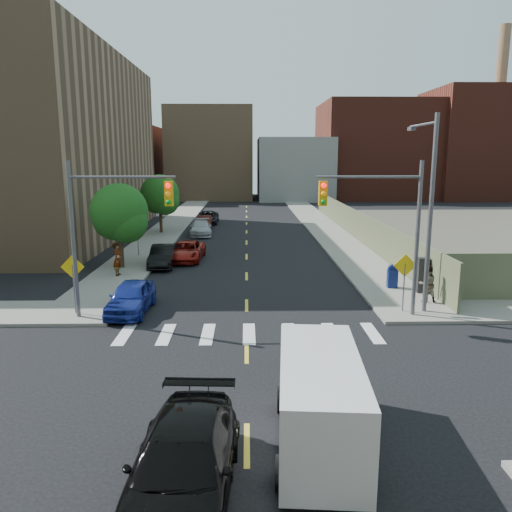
{
  "coord_description": "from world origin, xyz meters",
  "views": [
    {
      "loc": [
        0.02,
        -15.44,
        7.19
      ],
      "look_at": [
        0.5,
        10.3,
        2.0
      ],
      "focal_mm": 35.0,
      "sensor_mm": 36.0,
      "label": 1
    }
  ],
  "objects_px": {
    "parked_car_silver": "(201,228)",
    "parked_car_maroon": "(205,222)",
    "parked_car_black": "(163,256)",
    "black_sedan": "(183,466)",
    "parked_car_blue": "(131,297)",
    "mailbox": "(392,276)",
    "parked_car_white": "(202,226)",
    "pedestrian_west": "(117,259)",
    "parked_car_red": "(186,251)",
    "parked_car_grey": "(208,217)",
    "cargo_van": "(319,397)",
    "payphone": "(423,275)",
    "pedestrian_east": "(427,284)"
  },
  "relations": [
    {
      "from": "black_sedan",
      "to": "parked_car_white",
      "type": "bearing_deg",
      "value": 97.39
    },
    {
      "from": "parked_car_black",
      "to": "black_sedan",
      "type": "height_order",
      "value": "black_sedan"
    },
    {
      "from": "parked_car_black",
      "to": "parked_car_white",
      "type": "relative_size",
      "value": 1.17
    },
    {
      "from": "parked_car_blue",
      "to": "parked_car_black",
      "type": "height_order",
      "value": "parked_car_blue"
    },
    {
      "from": "parked_car_black",
      "to": "parked_car_white",
      "type": "height_order",
      "value": "parked_car_black"
    },
    {
      "from": "parked_car_grey",
      "to": "mailbox",
      "type": "relative_size",
      "value": 3.76
    },
    {
      "from": "parked_car_red",
      "to": "parked_car_grey",
      "type": "bearing_deg",
      "value": 93.03
    },
    {
      "from": "parked_car_red",
      "to": "black_sedan",
      "type": "xyz_separation_m",
      "value": [
        2.85,
        -24.78,
        0.12
      ]
    },
    {
      "from": "payphone",
      "to": "pedestrian_east",
      "type": "height_order",
      "value": "payphone"
    },
    {
      "from": "parked_car_blue",
      "to": "mailbox",
      "type": "relative_size",
      "value": 3.37
    },
    {
      "from": "mailbox",
      "to": "black_sedan",
      "type": "bearing_deg",
      "value": -117.23
    },
    {
      "from": "parked_car_red",
      "to": "cargo_van",
      "type": "height_order",
      "value": "cargo_van"
    },
    {
      "from": "black_sedan",
      "to": "mailbox",
      "type": "bearing_deg",
      "value": 63.97
    },
    {
      "from": "parked_car_black",
      "to": "parked_car_grey",
      "type": "bearing_deg",
      "value": 85.23
    },
    {
      "from": "parked_car_silver",
      "to": "parked_car_white",
      "type": "distance_m",
      "value": 1.39
    },
    {
      "from": "payphone",
      "to": "parked_car_silver",
      "type": "bearing_deg",
      "value": 127.69
    },
    {
      "from": "parked_car_black",
      "to": "parked_car_silver",
      "type": "relative_size",
      "value": 0.9
    },
    {
      "from": "parked_car_blue",
      "to": "parked_car_grey",
      "type": "xyz_separation_m",
      "value": [
        1.17,
        31.15,
        -0.07
      ]
    },
    {
      "from": "parked_car_silver",
      "to": "black_sedan",
      "type": "relative_size",
      "value": 0.88
    },
    {
      "from": "parked_car_black",
      "to": "cargo_van",
      "type": "bearing_deg",
      "value": -71.81
    },
    {
      "from": "parked_car_silver",
      "to": "parked_car_maroon",
      "type": "xyz_separation_m",
      "value": [
        0.0,
        4.19,
        -0.04
      ]
    },
    {
      "from": "parked_car_red",
      "to": "parked_car_grey",
      "type": "xyz_separation_m",
      "value": [
        0.0,
        19.37,
        0.0
      ]
    },
    {
      "from": "parked_car_silver",
      "to": "parked_car_maroon",
      "type": "bearing_deg",
      "value": 84.98
    },
    {
      "from": "parked_car_white",
      "to": "cargo_van",
      "type": "bearing_deg",
      "value": -82.36
    },
    {
      "from": "parked_car_maroon",
      "to": "payphone",
      "type": "height_order",
      "value": "payphone"
    },
    {
      "from": "cargo_van",
      "to": "pedestrian_west",
      "type": "xyz_separation_m",
      "value": [
        -9.53,
        17.66,
        -0.09
      ]
    },
    {
      "from": "parked_car_white",
      "to": "mailbox",
      "type": "height_order",
      "value": "mailbox"
    },
    {
      "from": "parked_car_silver",
      "to": "pedestrian_west",
      "type": "xyz_separation_m",
      "value": [
        -3.5,
        -16.21,
        0.45
      ]
    },
    {
      "from": "pedestrian_west",
      "to": "parked_car_white",
      "type": "bearing_deg",
      "value": -10.87
    },
    {
      "from": "cargo_van",
      "to": "pedestrian_west",
      "type": "bearing_deg",
      "value": 122.7
    },
    {
      "from": "parked_car_red",
      "to": "mailbox",
      "type": "bearing_deg",
      "value": -30.74
    },
    {
      "from": "parked_car_maroon",
      "to": "parked_car_white",
      "type": "bearing_deg",
      "value": -94.76
    },
    {
      "from": "cargo_van",
      "to": "payphone",
      "type": "relative_size",
      "value": 2.84
    },
    {
      "from": "parked_car_grey",
      "to": "payphone",
      "type": "bearing_deg",
      "value": -65.07
    },
    {
      "from": "parked_car_black",
      "to": "parked_car_red",
      "type": "bearing_deg",
      "value": 54.87
    },
    {
      "from": "parked_car_grey",
      "to": "payphone",
      "type": "relative_size",
      "value": 2.6
    },
    {
      "from": "parked_car_red",
      "to": "pedestrian_west",
      "type": "relative_size",
      "value": 2.41
    },
    {
      "from": "parked_car_white",
      "to": "parked_car_grey",
      "type": "distance_m",
      "value": 6.79
    },
    {
      "from": "parked_car_black",
      "to": "parked_car_red",
      "type": "relative_size",
      "value": 0.9
    },
    {
      "from": "mailbox",
      "to": "parked_car_silver",
      "type": "bearing_deg",
      "value": 123.96
    },
    {
      "from": "parked_car_black",
      "to": "parked_car_white",
      "type": "distance_m",
      "value": 14.58
    },
    {
      "from": "parked_car_maroon",
      "to": "payphone",
      "type": "xyz_separation_m",
      "value": [
        13.4,
        -24.47,
        0.42
      ]
    },
    {
      "from": "parked_car_blue",
      "to": "parked_car_silver",
      "type": "height_order",
      "value": "parked_car_blue"
    },
    {
      "from": "parked_car_maroon",
      "to": "payphone",
      "type": "bearing_deg",
      "value": -66.05
    },
    {
      "from": "parked_car_white",
      "to": "parked_car_red",
      "type": "bearing_deg",
      "value": -92.07
    },
    {
      "from": "parked_car_black",
      "to": "black_sedan",
      "type": "relative_size",
      "value": 0.79
    },
    {
      "from": "parked_car_grey",
      "to": "pedestrian_east",
      "type": "height_order",
      "value": "pedestrian_east"
    },
    {
      "from": "parked_car_silver",
      "to": "parked_car_grey",
      "type": "relative_size",
      "value": 0.99
    },
    {
      "from": "parked_car_black",
      "to": "black_sedan",
      "type": "bearing_deg",
      "value": -80.98
    },
    {
      "from": "parked_car_white",
      "to": "pedestrian_west",
      "type": "bearing_deg",
      "value": -103.3
    }
  ]
}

